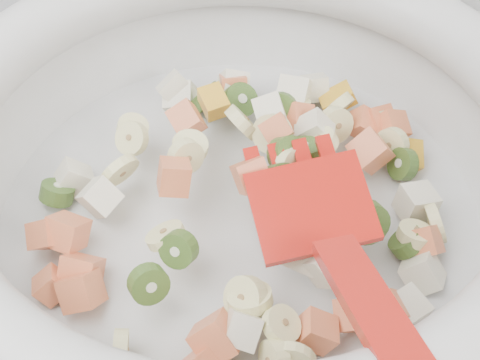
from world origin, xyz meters
The scene contains 1 object.
mixing_bowl centered at (-0.17, 1.50, 0.96)m, with size 0.47×0.41×0.15m.
Camera 1 is at (0.03, 1.24, 1.29)m, focal length 55.00 mm.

